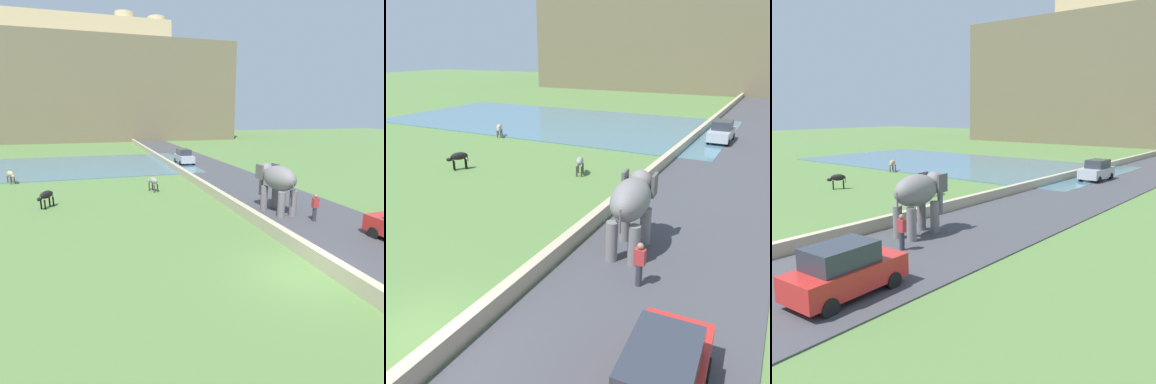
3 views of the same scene
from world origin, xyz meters
The scene contains 10 objects.
road_surface centered at (5.00, 20.00, 0.03)m, with size 7.00×120.00×0.06m, color #424247.
barrier_wall centered at (1.20, 18.00, 0.33)m, with size 0.40×110.00×0.67m, color tan.
lake centered at (-14.00, 31.04, 0.04)m, with size 36.00×18.00×0.08m, color slate.
elephant centered at (3.40, 7.48, 2.04)m, with size 1.64×3.53×2.99m.
person_beside_elephant centered at (4.56, 5.21, 0.87)m, with size 0.36×0.22×1.63m.
car_silver centered at (3.43, 29.06, 0.90)m, with size 1.83×4.02×1.80m.
car_red centered at (6.58, 0.82, 0.90)m, with size 1.95×4.08×1.80m.
cow_tan centered at (-14.46, 21.94, 0.84)m, with size 0.99×1.36×1.15m.
cow_black centered at (-10.44, 12.68, 0.84)m, with size 1.06×1.33×1.15m.
cow_grey centered at (-2.92, 15.38, 0.84)m, with size 0.81×1.41×1.15m.
Camera 3 is at (17.96, -7.27, 5.94)m, focal length 41.29 mm.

